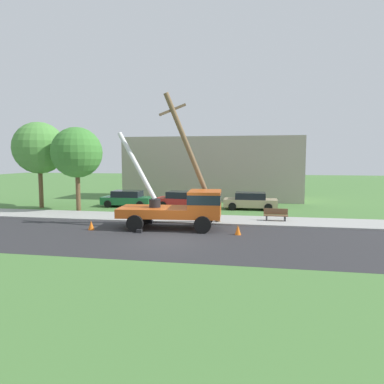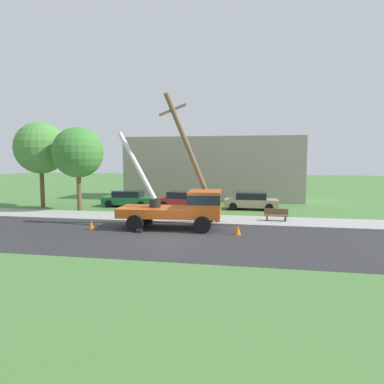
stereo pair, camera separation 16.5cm
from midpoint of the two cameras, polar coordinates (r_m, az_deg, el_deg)
The scene contains 15 objects.
ground_plane at distance 30.67m, azimuth 2.19°, elevation -2.51°, with size 120.00×120.00×0.00m, color #477538.
road_asphalt at distance 19.08m, azimuth -3.22°, elevation -7.53°, with size 80.00×8.43×0.01m, color #2B2B2D.
sidewalk_strip at distance 24.74m, azimuth 0.09°, elevation -4.36°, with size 80.00×3.41×0.10m, color #9E9E99.
utility_truck at distance 21.37m, azimuth -1.14°, elevation -2.27°, with size 6.92×3.21×5.98m.
leaning_utility_pole at distance 22.45m, azimuth 0.29°, elevation 5.50°, with size 3.77×2.07×8.41m.
traffic_cone_ahead at distance 20.04m, azimuth 7.68°, elevation -6.12°, with size 0.36×0.36×0.56m, color orange.
traffic_cone_behind at distance 22.07m, azimuth -15.82°, elevation -5.20°, with size 0.36×0.36×0.56m, color orange.
traffic_cone_curbside at distance 22.22m, azimuth 1.95°, elevation -4.91°, with size 0.36×0.36×0.56m, color orange.
parked_sedan_green at distance 31.54m, azimuth -10.16°, elevation -1.06°, with size 4.41×2.04×1.42m.
parked_sedan_red at distance 30.18m, azimuth -1.31°, elevation -1.27°, with size 4.55×2.29×1.42m.
parked_sedan_tan at distance 29.81m, azimuth 9.75°, elevation -1.44°, with size 4.41×2.03×1.42m.
park_bench at distance 24.36m, azimuth 13.69°, elevation -3.70°, with size 1.60×0.45×0.90m.
roadside_tree_near at distance 32.93m, azimuth -23.25°, elevation 6.56°, with size 4.40×4.40×7.35m.
roadside_tree_far at distance 29.80m, azimuth -17.90°, elevation 6.10°, with size 4.05×4.05×6.77m.
lowrise_building_backdrop at distance 37.24m, azimuth 3.76°, elevation 3.87°, with size 18.00×6.00×6.40m, color #A5998C.
Camera 2 is at (4.58, -18.01, 4.36)m, focal length 32.83 mm.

